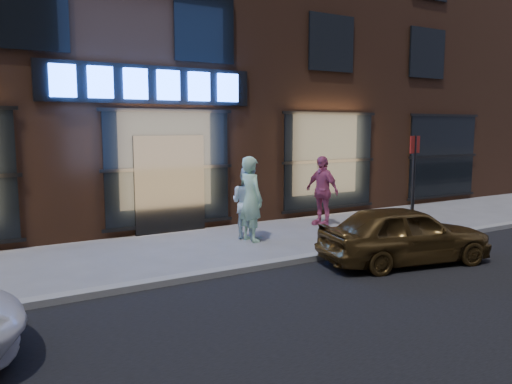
{
  "coord_description": "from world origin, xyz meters",
  "views": [
    {
      "loc": [
        -4.36,
        -7.69,
        2.62
      ],
      "look_at": [
        1.1,
        1.6,
        1.2
      ],
      "focal_mm": 35.0,
      "sensor_mm": 36.0,
      "label": 1
    }
  ],
  "objects_px": {
    "gold_sedan": "(405,234)",
    "passerby": "(322,191)",
    "man_bowtie": "(251,199)",
    "man_cap": "(247,203)",
    "sign_post": "(413,178)"
  },
  "relations": [
    {
      "from": "gold_sedan",
      "to": "passerby",
      "type": "bearing_deg",
      "value": -2.58
    },
    {
      "from": "passerby",
      "to": "gold_sedan",
      "type": "bearing_deg",
      "value": -22.87
    },
    {
      "from": "man_bowtie",
      "to": "passerby",
      "type": "relative_size",
      "value": 1.06
    },
    {
      "from": "passerby",
      "to": "gold_sedan",
      "type": "height_order",
      "value": "passerby"
    },
    {
      "from": "man_cap",
      "to": "gold_sedan",
      "type": "distance_m",
      "value": 3.76
    },
    {
      "from": "passerby",
      "to": "gold_sedan",
      "type": "xyz_separation_m",
      "value": [
        -0.97,
        -3.81,
        -0.36
      ]
    },
    {
      "from": "man_cap",
      "to": "gold_sedan",
      "type": "relative_size",
      "value": 0.51
    },
    {
      "from": "passerby",
      "to": "sign_post",
      "type": "height_order",
      "value": "sign_post"
    },
    {
      "from": "man_bowtie",
      "to": "sign_post",
      "type": "bearing_deg",
      "value": -129.06
    },
    {
      "from": "gold_sedan",
      "to": "sign_post",
      "type": "relative_size",
      "value": 1.38
    },
    {
      "from": "man_cap",
      "to": "sign_post",
      "type": "xyz_separation_m",
      "value": [
        3.1,
        -2.18,
        0.62
      ]
    },
    {
      "from": "man_cap",
      "to": "man_bowtie",
      "type": "bearing_deg",
      "value": 143.93
    },
    {
      "from": "man_bowtie",
      "to": "sign_post",
      "type": "relative_size",
      "value": 0.8
    },
    {
      "from": "man_cap",
      "to": "sign_post",
      "type": "distance_m",
      "value": 3.84
    },
    {
      "from": "gold_sedan",
      "to": "sign_post",
      "type": "xyz_separation_m",
      "value": [
        1.55,
        1.24,
        0.9
      ]
    }
  ]
}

